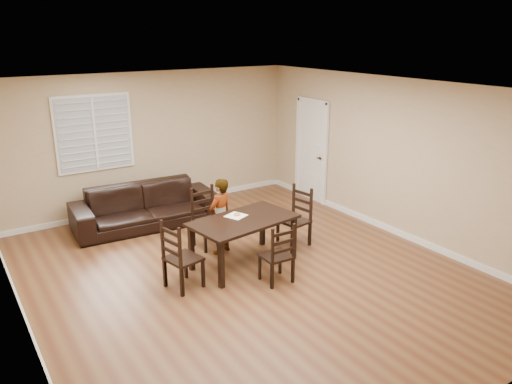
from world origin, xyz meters
The scene contains 11 objects.
ground centered at (0.00, 0.00, 0.00)m, with size 7.00×7.00×0.00m, color brown.
room centered at (0.04, 0.18, 1.81)m, with size 6.04×7.04×2.72m.
dining_table centered at (0.12, 0.30, 0.65)m, with size 1.69×1.10×0.74m.
chair_near centered at (-0.01, 1.30, 0.45)m, with size 0.48×0.45×1.00m.
chair_far centered at (0.22, -0.52, 0.41)m, with size 0.42×0.39×0.90m.
chair_left centered at (-1.07, 0.12, 0.45)m, with size 0.50×0.53×1.00m.
chair_right centered at (1.32, 0.47, 0.45)m, with size 0.49×0.51×0.99m.
child centered at (0.04, 0.87, 0.62)m, with size 0.45×0.30×1.24m, color gray.
napkin centered at (0.10, 0.48, 0.74)m, with size 0.27×0.27×0.00m, color white.
donut centered at (0.12, 0.48, 0.76)m, with size 0.10×0.10×0.04m.
sofa centered at (-0.53, 2.63, 0.38)m, with size 2.58×1.01×0.75m, color black.
Camera 1 is at (-3.53, -5.63, 3.43)m, focal length 35.00 mm.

